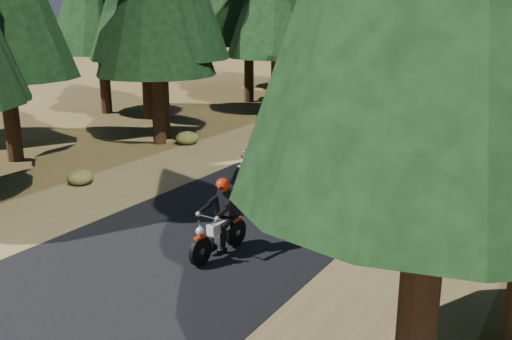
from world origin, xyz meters
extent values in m
plane|color=#463419|center=(0.00, 0.00, 0.00)|extent=(120.00, 120.00, 0.00)
cube|color=black|center=(0.00, 5.00, 0.01)|extent=(6.00, 100.00, 0.01)
cube|color=brown|center=(-4.60, 5.00, 0.00)|extent=(3.20, 100.00, 0.01)
cube|color=brown|center=(4.60, 5.00, 0.00)|extent=(3.20, 100.00, 0.01)
cylinder|color=black|center=(5.66, -3.70, 2.92)|extent=(0.53, 0.53, 5.85)
cylinder|color=black|center=(-9.82, 1.53, 2.87)|extent=(0.53, 0.53, 5.73)
cylinder|color=black|center=(-7.26, 6.17, 2.67)|extent=(0.51, 0.51, 5.34)
cylinder|color=black|center=(-7.70, 6.96, 3.21)|extent=(0.56, 0.56, 6.43)
cylinder|color=black|center=(-11.13, 9.93, 2.78)|extent=(0.52, 0.52, 5.56)
cylinder|color=black|center=(-6.35, 13.89, 2.86)|extent=(0.53, 0.53, 5.72)
cylinder|color=black|center=(-9.76, 16.85, 3.18)|extent=(0.55, 0.55, 6.37)
cylinder|color=black|center=(-7.00, 20.76, 2.82)|extent=(0.53, 0.53, 5.64)
cylinder|color=black|center=(-10.86, 23.22, 2.72)|extent=(0.52, 0.52, 5.45)
cylinder|color=black|center=(-8.12, 27.46, 2.21)|extent=(0.48, 0.48, 4.42)
cone|color=black|center=(-8.12, 27.46, 4.97)|extent=(3.76, 3.76, 5.52)
cylinder|color=black|center=(-11.79, 32.77, 2.37)|extent=(0.49, 0.49, 4.75)
cone|color=black|center=(-11.79, 32.77, 5.34)|extent=(4.04, 4.04, 5.93)
cylinder|color=black|center=(-14.00, 10.00, 3.00)|extent=(0.54, 0.54, 6.00)
cylinder|color=black|center=(-13.00, 22.00, 3.20)|extent=(0.56, 0.56, 6.40)
cylinder|color=black|center=(-7.00, 37.00, 3.20)|extent=(0.56, 0.56, 6.40)
cylinder|color=black|center=(-10.00, 40.00, 3.40)|extent=(0.57, 0.57, 6.80)
cylinder|color=black|center=(-4.00, 43.00, 3.00)|extent=(0.54, 0.54, 6.00)
cylinder|color=black|center=(-13.00, 36.00, 2.80)|extent=(0.52, 0.52, 5.60)
ellipsoid|color=#474C1E|center=(-5.69, 0.70, 0.23)|extent=(0.77, 0.77, 0.46)
ellipsoid|color=#474C1E|center=(-6.01, 17.83, 0.30)|extent=(1.01, 1.01, 0.61)
ellipsoid|color=#474C1E|center=(-6.20, 6.55, 0.26)|extent=(0.87, 0.87, 0.52)
ellipsoid|color=#474C1E|center=(-4.38, 14.49, 0.26)|extent=(0.88, 0.88, 0.53)
ellipsoid|color=#474C1E|center=(4.68, 0.63, 0.29)|extent=(0.98, 0.98, 0.59)
cube|color=black|center=(0.81, -1.36, 1.14)|extent=(0.39, 0.25, 0.54)
sphere|color=#BB2307|center=(0.81, -1.36, 1.54)|extent=(0.32, 0.32, 0.30)
cube|color=black|center=(-1.31, 3.74, 1.06)|extent=(0.40, 0.33, 0.50)
sphere|color=black|center=(-1.31, 3.74, 1.43)|extent=(0.37, 0.37, 0.28)
camera|label=1|loc=(7.32, -10.58, 5.11)|focal=40.00mm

